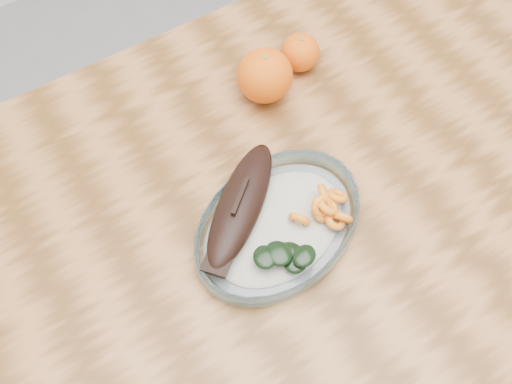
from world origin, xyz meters
TOP-DOWN VIEW (x-y plane):
  - ground at (0.00, 0.00)m, footprint 3.00×3.00m
  - dining_table at (0.00, 0.00)m, footprint 1.20×0.80m
  - plated_meal at (-0.11, -0.02)m, footprint 0.60×0.60m
  - orange_left at (0.01, 0.19)m, footprint 0.09×0.09m
  - orange_right at (0.09, 0.21)m, footprint 0.06×0.06m

SIDE VIEW (x-z plane):
  - ground at x=0.00m, z-range 0.00..0.00m
  - dining_table at x=0.00m, z-range 0.28..1.03m
  - plated_meal at x=-0.11m, z-range 0.73..0.81m
  - orange_right at x=0.09m, z-range 0.75..0.81m
  - orange_left at x=0.01m, z-range 0.75..0.84m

